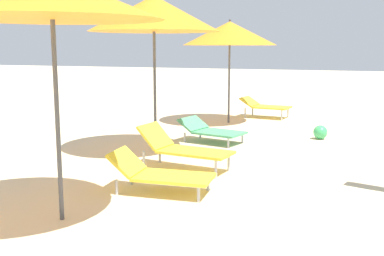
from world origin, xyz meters
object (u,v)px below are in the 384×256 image
at_px(lounger_third_shoreside, 211,130).
at_px(beach_ball, 320,132).
at_px(umbrella_farthest, 230,33).
at_px(lounger_second_shoreside, 160,173).
at_px(lounger_third_inland, 183,148).
at_px(umbrella_third, 154,14).
at_px(lounger_farthest_shoreside, 265,106).

relative_size(lounger_third_shoreside, beach_ball, 4.77).
bearing_deg(umbrella_farthest, lounger_second_shoreside, -81.54).
bearing_deg(lounger_third_inland, umbrella_farthest, 104.77).
bearing_deg(beach_ball, umbrella_third, -139.36).
relative_size(lounger_second_shoreside, lounger_third_shoreside, 1.00).
distance_m(umbrella_farthest, beach_ball, 3.46).
relative_size(lounger_third_inland, lounger_farthest_shoreside, 1.11).
bearing_deg(umbrella_farthest, lounger_third_shoreside, -80.59).
xyz_separation_m(lounger_third_shoreside, beach_ball, (1.98, 1.12, -0.10)).
distance_m(lounger_second_shoreside, lounger_farthest_shoreside, 7.09).
distance_m(lounger_farthest_shoreside, beach_ball, 3.12).
bearing_deg(lounger_third_inland, lounger_second_shoreside, -76.02).
relative_size(umbrella_farthest, beach_ball, 8.88).
bearing_deg(lounger_second_shoreside, lounger_third_shoreside, 92.10).
xyz_separation_m(umbrella_third, lounger_third_inland, (0.97, -1.03, -2.10)).
bearing_deg(lounger_third_shoreside, lounger_farthest_shoreside, 98.44).
height_order(umbrella_third, beach_ball, umbrella_third).
bearing_deg(lounger_farthest_shoreside, lounger_third_shoreside, -87.42).
height_order(lounger_third_shoreside, lounger_third_inland, lounger_third_inland).
bearing_deg(lounger_farthest_shoreside, lounger_second_shoreside, -81.96).
height_order(lounger_third_inland, umbrella_farthest, umbrella_farthest).
bearing_deg(lounger_second_shoreside, lounger_farthest_shoreside, 86.15).
height_order(lounger_second_shoreside, umbrella_farthest, umbrella_farthest).
bearing_deg(umbrella_farthest, lounger_third_inland, -81.38).
relative_size(umbrella_farthest, lounger_farthest_shoreside, 1.90).
bearing_deg(umbrella_third, umbrella_farthest, 86.02).
bearing_deg(beach_ball, lounger_second_shoreside, -108.66).
distance_m(lounger_third_shoreside, umbrella_farthest, 3.22).
height_order(lounger_second_shoreside, umbrella_third, umbrella_third).
height_order(lounger_third_shoreside, umbrella_farthest, umbrella_farthest).
height_order(lounger_second_shoreside, beach_ball, lounger_second_shoreside).
bearing_deg(beach_ball, lounger_farthest_shoreside, 123.96).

